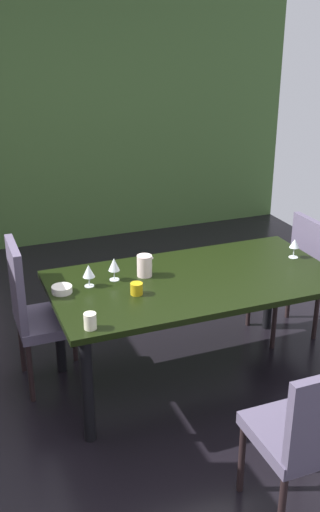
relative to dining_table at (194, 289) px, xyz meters
name	(u,v)px	position (x,y,z in m)	size (l,w,h in m)	color
ground_plane	(164,393)	(-0.26, -0.12, -0.69)	(5.45, 6.39, 0.02)	black
garden_window_panel	(141,120)	(0.70, 3.02, 0.63)	(3.52, 0.10, 2.62)	#3C5A2C
dining_table	(194,289)	(0.00, 0.00, 0.00)	(1.90, 0.99, 0.75)	black
chair_right_far	(294,270)	(0.99, 0.30, -0.14)	(0.44, 0.44, 0.93)	#514960
chair_left_far	(37,309)	(-1.00, 0.30, -0.11)	(0.44, 0.44, 1.04)	#514960
chair_head_near	(308,432)	(-0.02, -1.35, -0.15)	(0.44, 0.44, 0.93)	#514960
wine_glass_east	(89,272)	(-0.68, 0.13, 0.18)	(0.08, 0.08, 0.15)	silver
wine_glass_west	(114,265)	(-0.50, 0.17, 0.19)	(0.07, 0.07, 0.15)	silver
wine_glass_center	(294,244)	(0.81, 0.07, 0.18)	(0.07, 0.07, 0.14)	silver
serving_bowl_near_shelf	(62,289)	(-0.86, 0.10, 0.10)	(0.13, 0.13, 0.04)	silver
cup_front	(90,321)	(-0.81, -0.40, 0.13)	(0.07, 0.07, 0.09)	beige
cup_rear	(137,289)	(-0.43, -0.09, 0.12)	(0.08, 0.08, 0.07)	#B69312
pitcher_near_window	(145,266)	(-0.29, 0.16, 0.15)	(0.11, 0.10, 0.15)	beige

